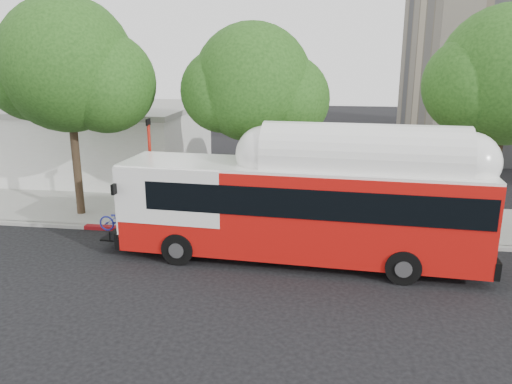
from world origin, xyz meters
TOP-DOWN VIEW (x-y plane):
  - ground at (0.00, 0.00)m, footprint 120.00×120.00m
  - sidewalk at (0.00, 6.50)m, footprint 60.00×5.00m
  - curb_strip at (0.00, 3.90)m, footprint 60.00×0.30m
  - red_curb_segment at (-3.00, 3.90)m, footprint 10.00×0.32m
  - street_tree_left at (-8.53, 5.56)m, footprint 6.67×5.80m
  - street_tree_mid at (-0.59, 6.06)m, footprint 5.75×5.00m
  - low_commercial_bldg at (-14.00, 14.00)m, footprint 16.20×10.20m
  - transit_bus at (1.39, 1.83)m, footprint 13.84×3.57m
  - signal_pole at (-5.15, 4.54)m, footprint 0.13×0.45m

SIDE VIEW (x-z plane):
  - ground at x=0.00m, z-range 0.00..0.00m
  - sidewalk at x=0.00m, z-range 0.00..0.15m
  - curb_strip at x=0.00m, z-range 0.00..0.15m
  - red_curb_segment at x=-3.00m, z-range 0.00..0.16m
  - transit_bus at x=1.39m, z-range -0.13..3.92m
  - low_commercial_bldg at x=-14.00m, z-range 0.03..4.28m
  - signal_pole at x=-5.15m, z-range 0.06..4.77m
  - street_tree_mid at x=-0.59m, z-range 1.60..10.22m
  - street_tree_left at x=-8.53m, z-range 1.73..11.47m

